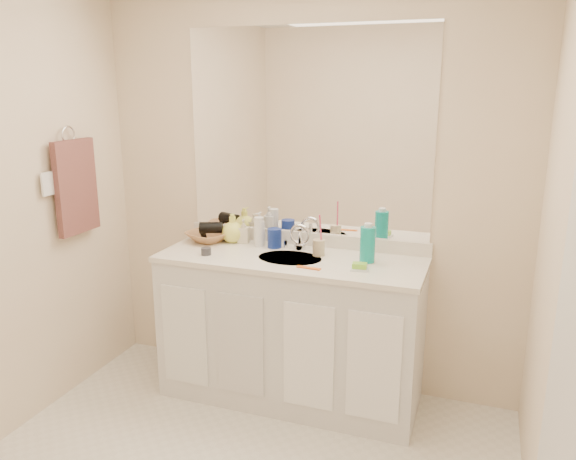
% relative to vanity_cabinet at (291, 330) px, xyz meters
% --- Properties ---
extents(wall_back, '(2.60, 0.02, 2.40)m').
position_rel_vanity_cabinet_xyz_m(wall_back, '(0.00, 0.28, 0.77)').
color(wall_back, '#F5DFC0').
rests_on(wall_back, floor).
extents(wall_right, '(0.02, 2.60, 2.40)m').
position_rel_vanity_cabinet_xyz_m(wall_right, '(1.30, -1.02, 0.77)').
color(wall_right, '#F5DFC0').
rests_on(wall_right, floor).
extents(vanity_cabinet, '(1.50, 0.55, 0.85)m').
position_rel_vanity_cabinet_xyz_m(vanity_cabinet, '(0.00, 0.00, 0.00)').
color(vanity_cabinet, silver).
rests_on(vanity_cabinet, floor).
extents(countertop, '(1.52, 0.57, 0.03)m').
position_rel_vanity_cabinet_xyz_m(countertop, '(0.00, 0.00, 0.44)').
color(countertop, white).
rests_on(countertop, vanity_cabinet).
extents(backsplash, '(1.52, 0.03, 0.08)m').
position_rel_vanity_cabinet_xyz_m(backsplash, '(0.00, 0.26, 0.50)').
color(backsplash, white).
rests_on(backsplash, countertop).
extents(sink_basin, '(0.37, 0.37, 0.02)m').
position_rel_vanity_cabinet_xyz_m(sink_basin, '(0.00, -0.02, 0.44)').
color(sink_basin, '#BBB3A4').
rests_on(sink_basin, countertop).
extents(faucet, '(0.02, 0.02, 0.11)m').
position_rel_vanity_cabinet_xyz_m(faucet, '(0.00, 0.16, 0.51)').
color(faucet, silver).
rests_on(faucet, countertop).
extents(mirror, '(1.48, 0.01, 1.20)m').
position_rel_vanity_cabinet_xyz_m(mirror, '(0.00, 0.27, 1.14)').
color(mirror, white).
rests_on(mirror, wall_back).
extents(blue_mug, '(0.10, 0.10, 0.12)m').
position_rel_vanity_cabinet_xyz_m(blue_mug, '(-0.16, 0.14, 0.51)').
color(blue_mug, navy).
rests_on(blue_mug, countertop).
extents(tan_cup, '(0.08, 0.08, 0.09)m').
position_rel_vanity_cabinet_xyz_m(tan_cup, '(0.14, 0.08, 0.50)').
color(tan_cup, '#C6B28B').
rests_on(tan_cup, countertop).
extents(toothbrush, '(0.02, 0.04, 0.19)m').
position_rel_vanity_cabinet_xyz_m(toothbrush, '(0.15, 0.08, 0.60)').
color(toothbrush, '#E83D67').
rests_on(toothbrush, tan_cup).
extents(mouthwash_bottle, '(0.09, 0.09, 0.20)m').
position_rel_vanity_cabinet_xyz_m(mouthwash_bottle, '(0.43, 0.06, 0.55)').
color(mouthwash_bottle, '#0D9D95').
rests_on(mouthwash_bottle, countertop).
extents(soap_dish, '(0.11, 0.09, 0.01)m').
position_rel_vanity_cabinet_xyz_m(soap_dish, '(0.42, -0.10, 0.46)').
color(soap_dish, white).
rests_on(soap_dish, countertop).
extents(green_soap, '(0.08, 0.06, 0.03)m').
position_rel_vanity_cabinet_xyz_m(green_soap, '(0.42, -0.10, 0.48)').
color(green_soap, '#82D233').
rests_on(green_soap, soap_dish).
extents(orange_comb, '(0.14, 0.04, 0.01)m').
position_rel_vanity_cabinet_xyz_m(orange_comb, '(0.16, -0.16, 0.46)').
color(orange_comb, orange).
rests_on(orange_comb, countertop).
extents(dark_jar, '(0.07, 0.07, 0.04)m').
position_rel_vanity_cabinet_xyz_m(dark_jar, '(-0.47, -0.13, 0.48)').
color(dark_jar, '#313036').
rests_on(dark_jar, countertop).
extents(extra_white_bottle, '(0.07, 0.07, 0.18)m').
position_rel_vanity_cabinet_xyz_m(extra_white_bottle, '(-0.25, 0.14, 0.55)').
color(extra_white_bottle, white).
rests_on(extra_white_bottle, countertop).
extents(soap_bottle_white, '(0.09, 0.09, 0.20)m').
position_rel_vanity_cabinet_xyz_m(soap_bottle_white, '(-0.27, 0.19, 0.55)').
color(soap_bottle_white, silver).
rests_on(soap_bottle_white, countertop).
extents(soap_bottle_cream, '(0.08, 0.08, 0.15)m').
position_rel_vanity_cabinet_xyz_m(soap_bottle_cream, '(-0.38, 0.18, 0.53)').
color(soap_bottle_cream, beige).
rests_on(soap_bottle_cream, countertop).
extents(soap_bottle_yellow, '(0.18, 0.18, 0.18)m').
position_rel_vanity_cabinet_xyz_m(soap_bottle_yellow, '(-0.45, 0.17, 0.54)').
color(soap_bottle_yellow, '#F0F25E').
rests_on(soap_bottle_yellow, countertop).
extents(wicker_basket, '(0.33, 0.33, 0.06)m').
position_rel_vanity_cabinet_xyz_m(wicker_basket, '(-0.59, 0.13, 0.49)').
color(wicker_basket, '#98653D').
rests_on(wicker_basket, countertop).
extents(hair_dryer, '(0.16, 0.11, 0.07)m').
position_rel_vanity_cabinet_xyz_m(hair_dryer, '(-0.57, 0.13, 0.54)').
color(hair_dryer, black).
rests_on(hair_dryer, wicker_basket).
extents(towel_ring, '(0.01, 0.11, 0.11)m').
position_rel_vanity_cabinet_xyz_m(towel_ring, '(-1.27, -0.25, 1.12)').
color(towel_ring, silver).
rests_on(towel_ring, wall_left).
extents(hand_towel, '(0.04, 0.32, 0.55)m').
position_rel_vanity_cabinet_xyz_m(hand_towel, '(-1.25, -0.25, 0.82)').
color(hand_towel, '#4D2B29').
rests_on(hand_towel, towel_ring).
extents(switch_plate, '(0.01, 0.08, 0.13)m').
position_rel_vanity_cabinet_xyz_m(switch_plate, '(-1.27, -0.45, 0.88)').
color(switch_plate, white).
rests_on(switch_plate, wall_left).
extents(door, '(0.02, 0.82, 2.00)m').
position_rel_vanity_cabinet_xyz_m(door, '(1.29, -1.32, 0.57)').
color(door, silver).
rests_on(door, floor).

